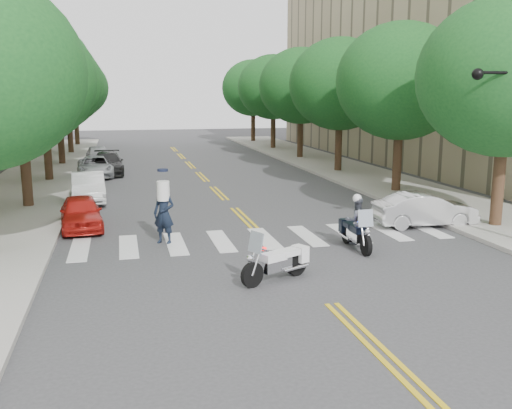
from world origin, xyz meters
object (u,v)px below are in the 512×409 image
object	(u,v)px
motorcycle_parked	(281,261)
officer_standing	(164,214)
convertible	(425,210)
motorcycle_police	(356,224)

from	to	relation	value
motorcycle_parked	officer_standing	bearing A→B (deg)	4.45
officer_standing	convertible	bearing A→B (deg)	34.08
motorcycle_parked	convertible	world-z (taller)	motorcycle_parked
motorcycle_police	motorcycle_parked	size ratio (longest dim) A/B	1.06
officer_standing	convertible	world-z (taller)	officer_standing
motorcycle_police	officer_standing	size ratio (longest dim) A/B	1.09
motorcycle_police	officer_standing	distance (m)	6.35
motorcycle_parked	officer_standing	xyz separation A→B (m)	(-2.75, 4.60, 0.51)
motorcycle_parked	officer_standing	size ratio (longest dim) A/B	1.04
motorcycle_parked	officer_standing	distance (m)	5.39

